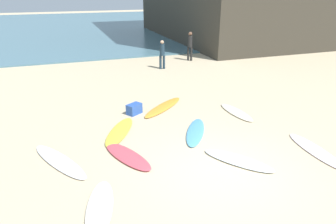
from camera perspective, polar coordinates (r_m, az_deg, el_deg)
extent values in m
plane|color=#C6B28E|center=(8.23, 10.07, -10.62)|extent=(120.00, 120.00, 0.00)
cube|color=slate|center=(40.36, -14.99, 15.34)|extent=(120.00, 40.00, 0.08)
ellipsoid|color=white|center=(8.64, 12.96, -8.80)|extent=(1.63, 1.95, 0.09)
ellipsoid|color=yellow|center=(10.15, -9.03, -3.58)|extent=(1.60, 2.24, 0.09)
ellipsoid|color=white|center=(9.91, 25.84, -6.47)|extent=(0.70, 2.29, 0.06)
ellipsoid|color=beige|center=(11.86, 12.65, 0.00)|extent=(0.65, 1.97, 0.07)
ellipsoid|color=#D94A57|center=(8.71, -7.60, -8.14)|extent=(1.31, 2.08, 0.09)
ellipsoid|color=white|center=(7.03, -12.64, -16.99)|extent=(1.01, 2.00, 0.08)
ellipsoid|color=#54A1D3|center=(10.04, 5.15, -3.69)|extent=(1.55, 2.11, 0.08)
ellipsoid|color=gold|center=(12.04, -0.90, 0.94)|extent=(2.27, 2.06, 0.08)
ellipsoid|color=white|center=(8.91, -19.63, -8.63)|extent=(1.61, 2.47, 0.08)
cylinder|color=black|center=(20.12, 3.80, 10.81)|extent=(0.14, 0.14, 0.87)
cylinder|color=black|center=(20.08, 4.37, 10.77)|extent=(0.14, 0.14, 0.87)
cylinder|color=black|center=(19.96, 4.15, 13.03)|extent=(0.39, 0.39, 0.72)
sphere|color=brown|center=(19.89, 4.19, 14.39)|extent=(0.23, 0.23, 0.23)
cylinder|color=#1E3342|center=(17.93, -1.41, 9.28)|extent=(0.14, 0.14, 0.78)
cylinder|color=#1E3342|center=(17.95, -0.77, 9.31)|extent=(0.14, 0.14, 0.78)
cylinder|color=#1E3342|center=(17.79, -1.11, 11.54)|extent=(0.33, 0.33, 0.65)
sphere|color=tan|center=(17.72, -1.12, 12.92)|extent=(0.21, 0.21, 0.21)
cube|color=#2D56B2|center=(11.50, -6.34, 0.57)|extent=(0.65, 0.58, 0.39)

